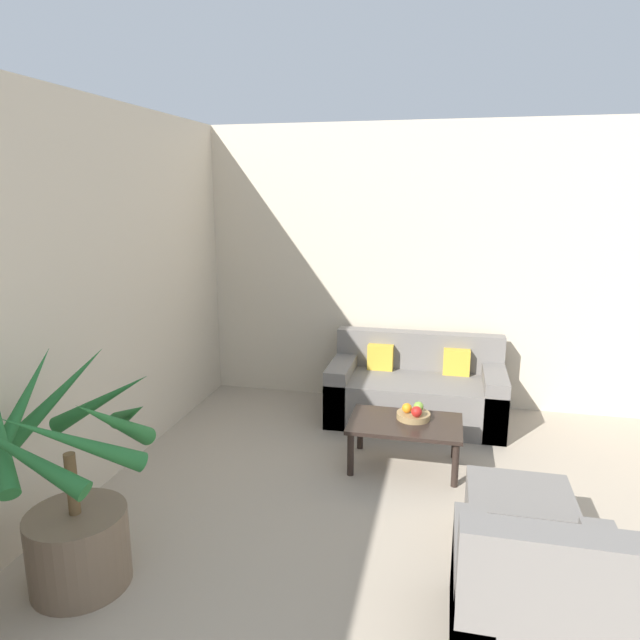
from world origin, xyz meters
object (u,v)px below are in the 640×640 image
object	(u,v)px
orange_fruit	(407,408)
ottoman	(518,519)
sofa_loveseat	(416,392)
fruit_bowl	(413,416)
potted_palm	(75,508)
coffee_table	(405,428)
apple_green	(419,407)
armchair	(540,611)
apple_red	(417,412)

from	to	relation	value
orange_fruit	ottoman	xyz separation A→B (m)	(0.74, -0.94, -0.27)
sofa_loveseat	fruit_bowl	xyz separation A→B (m)	(0.03, -0.88, 0.12)
potted_palm	coffee_table	distance (m)	2.36
orange_fruit	apple_green	bearing A→B (deg)	30.25
fruit_bowl	orange_fruit	xyz separation A→B (m)	(-0.05, -0.01, 0.06)
fruit_bowl	armchair	bearing A→B (deg)	-69.61
sofa_loveseat	ottoman	xyz separation A→B (m)	(0.72, -1.83, -0.09)
potted_palm	orange_fruit	distance (m)	2.41
ottoman	apple_green	bearing A→B (deg)	123.36
coffee_table	fruit_bowl	world-z (taller)	fruit_bowl
orange_fruit	armchair	distance (m)	1.97
coffee_table	apple_green	distance (m)	0.20
armchair	potted_palm	bearing A→B (deg)	179.64
potted_palm	apple_red	world-z (taller)	potted_palm
apple_red	orange_fruit	world-z (taller)	apple_red
sofa_loveseat	apple_green	bearing A→B (deg)	-85.49
apple_red	sofa_loveseat	bearing A→B (deg)	93.47
coffee_table	apple_green	world-z (taller)	apple_green
orange_fruit	armchair	bearing A→B (deg)	-68.15
potted_palm	orange_fruit	xyz separation A→B (m)	(1.59, 1.81, -0.00)
potted_palm	sofa_loveseat	size ratio (longest dim) A/B	0.82
apple_red	apple_green	bearing A→B (deg)	86.00
orange_fruit	armchair	size ratio (longest dim) A/B	0.09
potted_palm	apple_green	xyz separation A→B (m)	(1.67, 1.86, -0.00)
apple_red	apple_green	distance (m)	0.12
sofa_loveseat	apple_green	world-z (taller)	sofa_loveseat
sofa_loveseat	apple_red	world-z (taller)	sofa_loveseat
apple_red	ottoman	size ratio (longest dim) A/B	0.14
fruit_bowl	apple_green	world-z (taller)	apple_green
apple_red	ottoman	xyz separation A→B (m)	(0.66, -0.87, -0.27)
fruit_bowl	ottoman	distance (m)	1.19
potted_palm	ottoman	world-z (taller)	potted_palm
sofa_loveseat	coffee_table	bearing A→B (deg)	-91.40
potted_palm	apple_green	world-z (taller)	potted_palm
potted_palm	fruit_bowl	distance (m)	2.45
potted_palm	fruit_bowl	bearing A→B (deg)	47.97
fruit_bowl	apple_green	bearing A→B (deg)	49.05
sofa_loveseat	fruit_bowl	bearing A→B (deg)	-88.00
orange_fruit	ottoman	distance (m)	1.22
potted_palm	apple_green	size ratio (longest dim) A/B	16.68
potted_palm	orange_fruit	bearing A→B (deg)	48.71
coffee_table	apple_green	bearing A→B (deg)	52.58
potted_palm	ottoman	xyz separation A→B (m)	(2.32, 0.87, -0.27)
apple_red	armchair	size ratio (longest dim) A/B	0.10
sofa_loveseat	apple_red	size ratio (longest dim) A/B	18.85
coffee_table	armchair	size ratio (longest dim) A/B	1.02
coffee_table	ottoman	bearing A→B (deg)	-49.65
potted_palm	ottoman	distance (m)	2.50
fruit_bowl	orange_fruit	world-z (taller)	orange_fruit
apple_red	ottoman	world-z (taller)	apple_red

